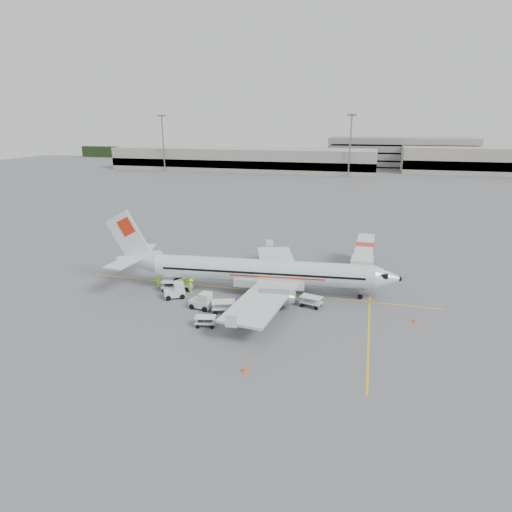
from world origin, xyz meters
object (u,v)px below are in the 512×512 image
Objects in this scene: tug_fore at (285,293)px; tug_mid at (201,300)px; aircraft at (263,256)px; tug_aft at (174,290)px; jet_bridge at (364,259)px; belt_loader at (177,280)px.

tug_mid is (-8.49, -4.50, 0.00)m from tug_fore.
tug_aft is (-9.59, -4.08, -3.78)m from aircraft.
aircraft is 14.38× the size of tug_aft.
jet_bridge is 23.49m from tug_mid.
tug_aft is (-12.64, -2.54, -0.02)m from tug_fore.
tug_fore is at bearing -7.21° from belt_loader.
tug_mid is at bearing -155.81° from tug_fore.
belt_loader is at bearing 176.27° from tug_fore.
tug_aft is at bearing 164.01° from tug_mid.
tug_mid is at bearing -134.92° from jet_bridge.
tug_aft is at bearing -144.59° from jet_bridge.
belt_loader is 1.93× the size of tug_mid.
jet_bridge is 3.37× the size of belt_loader.
belt_loader is 6.67m from tug_mid.
jet_bridge reaches higher than tug_aft.
tug_fore is (13.40, 0.00, -0.34)m from belt_loader.
belt_loader is at bearing -176.94° from aircraft.
tug_fore is at bearing -32.24° from aircraft.
tug_mid is 1.03× the size of tug_aft.
tug_mid is at bearing -137.42° from aircraft.
tug_mid reaches higher than tug_fore.
aircraft reaches higher than jet_bridge.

